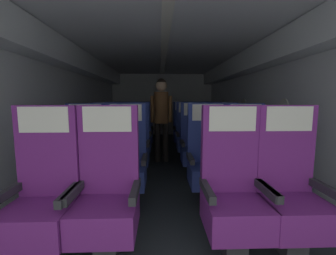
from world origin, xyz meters
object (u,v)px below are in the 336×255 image
seat_a_left_window (43,198)px  seat_a_right_aisle (291,193)px  seat_d_left_aisle (139,136)px  flight_attendant (161,111)px  seat_a_left_aisle (107,195)px  seat_e_left_window (123,130)px  seat_a_right_window (233,193)px  seat_b_right_window (208,161)px  seat_c_left_window (105,146)px  seat_c_right_window (196,146)px  seat_d_left_window (116,137)px  seat_c_left_aisle (134,146)px  seat_e_left_aisle (143,130)px  seat_d_right_aisle (211,136)px  seat_b_right_aisle (246,161)px  seat_d_right_window (188,136)px  seat_c_right_aisle (224,145)px  seat_b_left_window (85,163)px  seat_b_left_aisle (126,162)px  seat_e_right_window (183,130)px  seat_e_right_aisle (203,130)px

seat_a_left_window → seat_a_right_aisle: 1.94m
seat_a_left_window → seat_d_left_aisle: size_ratio=1.00×
seat_d_left_aisle → flight_attendant: size_ratio=0.72×
seat_a_left_aisle → seat_e_left_window: bearing=97.3°
seat_a_right_window → seat_b_right_window: bearing=90.0°
seat_b_right_window → seat_e_left_window: same height
seat_c_left_window → seat_c_right_window: (1.46, 0.01, 0.00)m
seat_d_left_window → seat_a_right_window: bearing=-62.4°
seat_c_left_aisle → seat_e_left_aisle: same height
seat_a_right_window → seat_d_left_aisle: 3.01m
seat_b_right_window → seat_a_right_window: bearing=-90.0°
seat_d_left_aisle → seat_d_right_aisle: size_ratio=1.00×
seat_a_left_aisle → seat_e_left_window: same height
seat_a_right_aisle → seat_b_right_aisle: bearing=90.0°
seat_d_right_aisle → seat_e_left_window: 2.17m
seat_a_left_aisle → seat_d_right_window: same height
seat_c_left_window → seat_c_right_aisle: same height
seat_a_left_window → seat_b_right_window: 1.76m
seat_b_right_window → seat_d_left_aisle: (-1.01, 1.90, 0.00)m
seat_b_left_window → seat_c_right_aisle: bearing=25.9°
seat_c_left_aisle → seat_e_left_aisle: bearing=90.2°
seat_a_left_aisle → seat_a_right_aisle: 1.46m
seat_b_right_aisle → seat_c_left_window: (-1.93, 0.94, 0.00)m
seat_d_right_aisle → seat_e_left_aisle: (-1.47, 0.95, 0.00)m
seat_c_left_window → seat_e_left_aisle: bearing=76.4°
seat_d_right_window → seat_a_left_aisle: bearing=-109.5°
seat_a_left_window → seat_c_left_window: (0.02, 1.89, 0.00)m
seat_b_left_aisle → seat_a_right_aisle: bearing=-32.6°
seat_d_left_window → seat_e_right_window: 1.75m
seat_b_left_aisle → seat_d_right_window: (0.99, 1.88, 0.00)m
seat_b_left_window → seat_e_right_window: size_ratio=1.00×
seat_c_right_aisle → seat_c_left_aisle: bearing=-179.1°
seat_a_right_window → seat_b_left_window: same height
seat_a_left_aisle → seat_b_left_window: 1.05m
seat_c_left_window → seat_d_right_aisle: (1.93, 0.95, 0.00)m
seat_a_right_window → seat_c_right_aisle: same height
seat_a_right_window → flight_attendant: size_ratio=0.72×
seat_c_left_window → seat_d_right_aisle: size_ratio=1.00×
seat_c_right_aisle → seat_b_right_window: bearing=-116.6°
seat_e_right_aisle → seat_a_right_aisle: bearing=-90.2°
seat_b_right_aisle → seat_c_left_aisle: same height
seat_b_left_window → flight_attendant: flight_attendant is taller
seat_a_right_aisle → seat_d_left_window: bearing=124.4°
seat_b_right_aisle → seat_d_left_aisle: size_ratio=1.00×
seat_a_right_window → seat_d_left_aisle: size_ratio=1.00×
seat_c_right_window → seat_a_right_aisle: bearing=-76.1°
seat_b_left_aisle → flight_attendant: flight_attendant is taller
seat_a_left_window → seat_d_left_window: size_ratio=1.00×
seat_b_left_aisle → seat_d_right_aisle: bearing=52.3°
seat_a_right_aisle → seat_b_right_aisle: 0.93m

